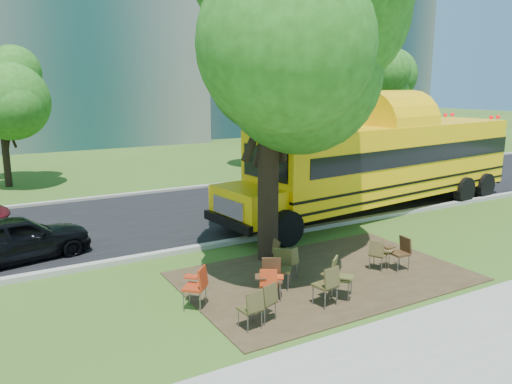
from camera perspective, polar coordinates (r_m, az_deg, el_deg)
ground at (r=12.61m, az=2.76°, el=-9.77°), size 160.00×160.00×0.00m
sidewalk at (r=9.23m, az=20.67°, el=-19.17°), size 60.00×4.00×0.04m
dirt_patch at (r=12.76m, az=7.83°, el=-9.52°), size 7.00×4.50×0.03m
asphalt_road at (r=18.59m, az=-8.90°, el=-2.59°), size 80.00×8.00×0.04m
kerb_near at (r=15.04m, az=-3.41°, el=-5.81°), size 80.00×0.25×0.14m
kerb_far at (r=22.36m, az=-12.68°, el=-0.11°), size 80.00×0.25×0.14m
building_right at (r=57.18m, az=2.76°, el=19.97°), size 30.00×16.00×25.00m
bg_tree_2 at (r=25.88m, az=-27.25°, el=9.74°), size 4.80×4.80×6.62m
bg_tree_3 at (r=27.81m, az=1.27°, el=12.82°), size 5.60×5.60×7.84m
bg_tree_4 at (r=31.94m, az=14.87°, el=11.10°), size 5.00×5.00×6.85m
main_tree at (r=13.11m, az=1.49°, el=18.00°), size 7.20×7.20×9.65m
school_bus at (r=19.71m, az=14.70°, el=3.50°), size 13.47×4.33×3.24m
chair_0 at (r=9.91m, az=-0.41°, el=-12.84°), size 0.55×0.54×0.84m
chair_1 at (r=11.07m, az=1.57°, el=-10.14°), size 0.69×0.54×0.81m
chair_2 at (r=10.20m, az=1.22°, el=-12.04°), size 0.58×0.63×0.84m
chair_3 at (r=11.23m, az=1.66°, el=-9.40°), size 0.77×0.61×0.93m
chair_4 at (r=10.96m, az=8.23°, el=-10.10°), size 0.62×0.62×0.93m
chair_5 at (r=11.41m, az=9.52°, el=-9.21°), size 0.63×0.80×0.94m
chair_6 at (r=13.44m, az=16.18°, el=-6.35°), size 0.52×0.62×0.89m
chair_7 at (r=13.24m, az=13.84°, el=-6.69°), size 0.66×0.56×0.82m
chair_8 at (r=10.84m, az=-6.73°, el=-10.28°), size 0.64×0.81×0.94m
chair_9 at (r=11.81m, az=2.82°, el=-8.28°), size 0.81×0.64×0.94m
chair_10 at (r=12.96m, az=2.82°, el=-6.79°), size 0.48×0.58×0.81m
chair_11 at (r=12.38m, az=3.90°, el=-7.73°), size 0.55×0.59×0.81m
black_car at (r=14.95m, az=-25.63°, el=-4.84°), size 3.99×2.21×1.28m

